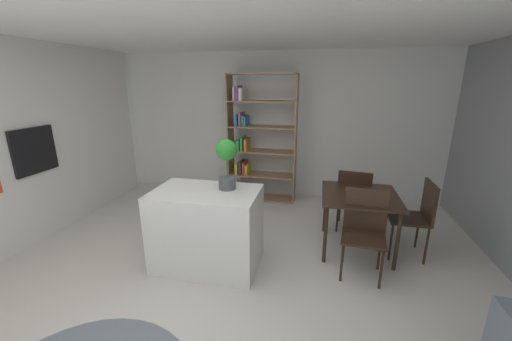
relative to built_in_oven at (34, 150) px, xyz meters
The scene contains 11 objects.
ground_plane 2.85m from the built_in_oven, 11.15° to the right, with size 8.88×8.88×0.00m, color beige.
ceiling_slab 2.93m from the built_in_oven, 11.15° to the right, with size 6.46×5.82×0.06m.
back_partition 3.47m from the built_in_oven, 43.33° to the left, with size 6.46×0.06×2.58m, color silver.
built_in_oven is the anchor object (origin of this frame).
kitchen_island 2.51m from the built_in_oven, ahead, with size 1.17×0.74×0.91m, color silver.
potted_plant_on_island 2.61m from the built_in_oven, ahead, with size 0.23×0.23×0.56m.
open_bookshelf 3.20m from the built_in_oven, 39.11° to the left, with size 1.18×0.38×2.20m.
dining_table 4.18m from the built_in_oven, ahead, with size 0.90×0.91×0.74m.
dining_chair_far 4.27m from the built_in_oven, 13.87° to the left, with size 0.50×0.48×0.92m.
dining_chair_window_side 4.85m from the built_in_oven, ahead, with size 0.45×0.45×0.95m.
dining_chair_near 4.17m from the built_in_oven, ahead, with size 0.49×0.46×0.95m.
Camera 1 is at (1.07, -2.65, 2.07)m, focal length 21.40 mm.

